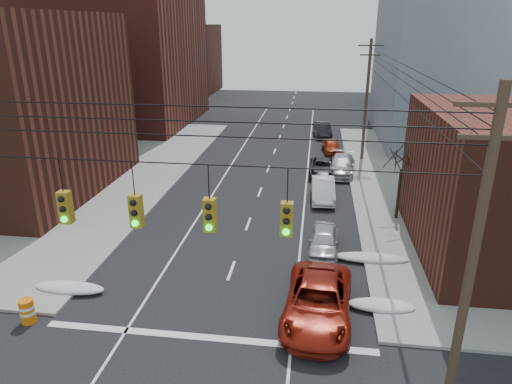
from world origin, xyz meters
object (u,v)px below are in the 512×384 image
(parked_car_e, at_px, (331,146))
(construction_barrel, at_px, (27,311))
(parked_car_d, at_px, (342,165))
(parked_car_a, at_px, (324,241))
(lot_car_d, at_px, (44,171))
(lot_car_a, at_px, (33,192))
(parked_car_c, at_px, (323,167))
(lot_car_c, at_px, (49,179))
(parked_car_f, at_px, (322,130))
(red_pickup, at_px, (318,302))
(lot_car_b, at_px, (105,156))
(parked_car_b, at_px, (323,189))

(parked_car_e, bearing_deg, construction_barrel, -122.64)
(parked_car_d, distance_m, construction_barrel, 27.00)
(parked_car_a, relative_size, lot_car_d, 1.16)
(parked_car_d, relative_size, lot_car_a, 1.32)
(lot_car_d, bearing_deg, parked_car_c, -61.25)
(parked_car_a, height_order, lot_car_c, lot_car_c)
(parked_car_a, bearing_deg, construction_barrel, -144.66)
(parked_car_f, xyz_separation_m, construction_barrel, (-12.72, -36.72, -0.22))
(lot_car_a, distance_m, lot_car_d, 5.29)
(lot_car_a, distance_m, construction_barrel, 15.35)
(red_pickup, bearing_deg, lot_car_b, 136.51)
(parked_car_d, relative_size, construction_barrel, 4.81)
(red_pickup, relative_size, parked_car_d, 1.16)
(parked_car_a, bearing_deg, parked_car_d, 86.11)
(parked_car_c, height_order, lot_car_a, lot_car_a)
(red_pickup, height_order, construction_barrel, red_pickup)
(lot_car_d, height_order, construction_barrel, lot_car_d)
(parked_car_e, distance_m, parked_car_f, 7.14)
(parked_car_d, height_order, lot_car_d, parked_car_d)
(lot_car_c, bearing_deg, parked_car_c, -70.94)
(parked_car_c, bearing_deg, parked_car_a, -89.01)
(parked_car_d, height_order, construction_barrel, parked_car_d)
(parked_car_d, relative_size, lot_car_b, 1.16)
(parked_car_f, bearing_deg, parked_car_e, -89.44)
(parked_car_f, relative_size, lot_car_c, 0.98)
(red_pickup, xyz_separation_m, parked_car_b, (0.28, 14.66, -0.09))
(parked_car_c, distance_m, lot_car_d, 23.26)
(parked_car_a, distance_m, parked_car_f, 28.46)
(parked_car_f, height_order, lot_car_b, parked_car_f)
(parked_car_e, distance_m, lot_car_b, 21.76)
(parked_car_b, distance_m, construction_barrel, 20.91)
(parked_car_a, distance_m, lot_car_b, 24.63)
(parked_car_b, distance_m, lot_car_b, 20.79)
(parked_car_f, height_order, lot_car_c, parked_car_f)
(lot_car_c, xyz_separation_m, lot_car_d, (-1.72, 2.13, -0.10))
(parked_car_c, height_order, parked_car_f, parked_car_f)
(parked_car_b, distance_m, parked_car_e, 13.07)
(parked_car_d, relative_size, lot_car_d, 1.49)
(parked_car_a, xyz_separation_m, parked_car_d, (1.60, 14.63, 0.06))
(parked_car_b, bearing_deg, lot_car_d, 174.79)
(parked_car_f, xyz_separation_m, lot_car_d, (-22.82, -18.77, -0.03))
(parked_car_f, distance_m, lot_car_a, 31.43)
(parked_car_e, height_order, lot_car_b, lot_car_b)
(lot_car_a, xyz_separation_m, construction_barrel, (8.01, -13.10, -0.25))
(parked_car_d, bearing_deg, parked_car_f, 102.33)
(parked_car_e, bearing_deg, lot_car_b, -169.94)
(red_pickup, relative_size, parked_car_f, 1.29)
(parked_car_e, xyz_separation_m, lot_car_c, (-21.98, -13.81, 0.18))
(lot_car_c, relative_size, lot_car_d, 1.36)
(red_pickup, distance_m, lot_car_a, 23.30)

